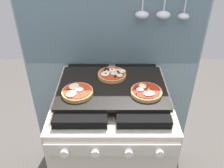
# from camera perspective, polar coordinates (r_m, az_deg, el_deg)

# --- Properties ---
(kitchen_backsplash) EXTENTS (1.10, 0.09, 1.55)m
(kitchen_backsplash) POSITION_cam_1_polar(r_m,az_deg,el_deg) (1.58, 0.12, 2.64)
(kitchen_backsplash) COLOR #7A939E
(kitchen_backsplash) RESTS_ON ground_plane
(stove) EXTENTS (0.60, 0.64, 0.90)m
(stove) POSITION_cam_1_polar(r_m,az_deg,el_deg) (1.54, -0.00, -14.92)
(stove) COLOR beige
(stove) RESTS_ON ground_plane
(baking_tray) EXTENTS (0.54, 0.38, 0.02)m
(baking_tray) POSITION_cam_1_polar(r_m,az_deg,el_deg) (1.23, 0.00, -0.70)
(baking_tray) COLOR black
(baking_tray) RESTS_ON stove
(pizza_left) EXTENTS (0.15, 0.15, 0.03)m
(pizza_left) POSITION_cam_1_polar(r_m,az_deg,el_deg) (1.17, -8.29, -1.75)
(pizza_left) COLOR tan
(pizza_left) RESTS_ON baking_tray
(pizza_right) EXTENTS (0.15, 0.15, 0.03)m
(pizza_right) POSITION_cam_1_polar(r_m,az_deg,el_deg) (1.17, 8.05, -1.80)
(pizza_right) COLOR tan
(pizza_right) RESTS_ON baking_tray
(pizza_center) EXTENTS (0.15, 0.15, 0.03)m
(pizza_center) POSITION_cam_1_polar(r_m,az_deg,el_deg) (1.29, 0.03, 2.35)
(pizza_center) COLOR tan
(pizza_center) RESTS_ON baking_tray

